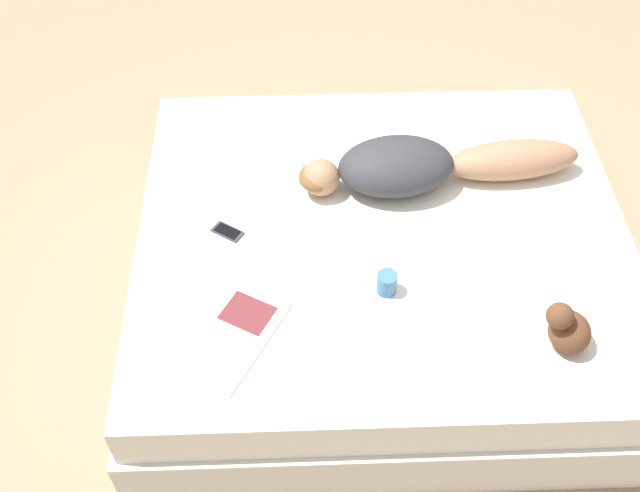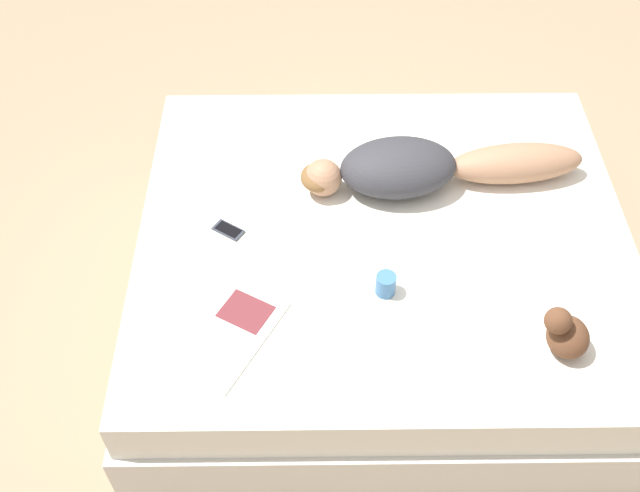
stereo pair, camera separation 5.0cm
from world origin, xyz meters
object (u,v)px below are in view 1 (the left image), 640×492
Objects in this scene: open_magazine at (232,335)px; person at (425,165)px; coffee_mug at (387,282)px; cell_phone at (227,232)px.

person is at bearing -16.13° from open_magazine.
coffee_mug reaches higher than open_magazine.
open_magazine is (-0.83, 0.84, -0.10)m from person.
person is at bearing -19.96° from coffee_mug.
open_magazine is 0.65m from coffee_mug.
open_magazine and cell_phone have the same top height.
cell_phone is at bearing 102.59° from person.
cell_phone is (-0.29, 0.89, -0.10)m from person.
open_magazine is at bearing -142.13° from cell_phone.
open_magazine is at bearing 108.06° from coffee_mug.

